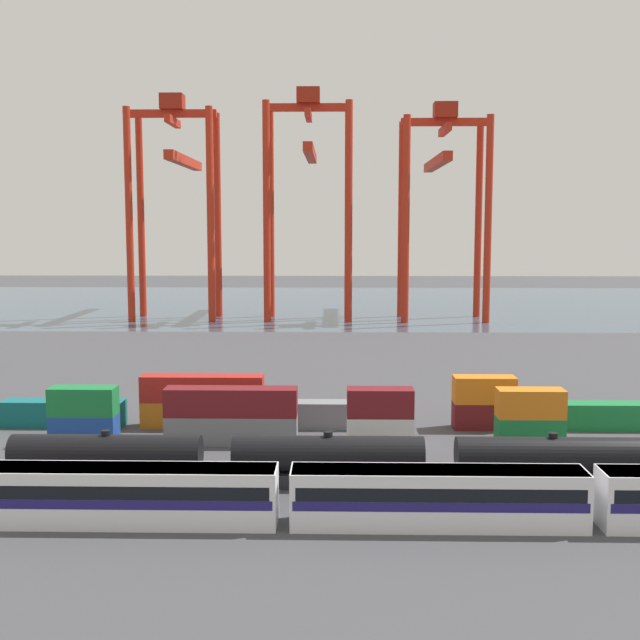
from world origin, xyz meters
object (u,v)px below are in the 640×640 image
shipping_container_1 (84,429)px  gantry_crane_central (309,181)px  shipping_container_12 (343,415)px  freight_tank_row (328,460)px  shipping_container_9 (64,413)px  gantry_crane_east (442,188)px  shipping_container_5 (380,430)px  shipping_container_3 (231,429)px  gantry_crane_west (176,185)px  passenger_train (438,495)px  shipping_container_10 (203,414)px

shipping_container_1 → gantry_crane_central: gantry_crane_central is taller
shipping_container_12 → freight_tank_row: bearing=-94.0°
freight_tank_row → shipping_container_9: bearing=146.1°
freight_tank_row → gantry_crane_east: bearing=78.6°
shipping_container_5 → shipping_container_9: bearing=169.0°
shipping_container_3 → shipping_container_5: (13.63, 0.00, 0.00)m
shipping_container_1 → shipping_container_9: (-3.95, 6.07, 0.00)m
shipping_container_9 → gantry_crane_west: bearing=94.4°
gantry_crane_east → shipping_container_5: bearing=-100.2°
gantry_crane_west → freight_tank_row: bearing=-73.4°
shipping_container_9 → gantry_crane_east: gantry_crane_east is taller
shipping_container_5 → gantry_crane_west: size_ratio=0.13×
passenger_train → shipping_container_5: passenger_train is taller
gantry_crane_west → gantry_crane_east: gantry_crane_west is taller
gantry_crane_central → freight_tank_row: bearing=-87.2°
passenger_train → shipping_container_3: bearing=129.2°
shipping_container_3 → shipping_container_12: bearing=30.6°
shipping_container_9 → freight_tank_row: bearing=-33.9°
gantry_crane_central → shipping_container_10: bearing=-94.3°
shipping_container_10 → gantry_crane_central: size_ratio=0.25×
shipping_container_9 → shipping_container_10: (13.92, 0.00, 0.00)m
shipping_container_9 → shipping_container_12: size_ratio=1.00×
freight_tank_row → shipping_container_10: (-12.68, 17.90, -0.69)m
freight_tank_row → shipping_container_12: 17.96m
shipping_container_3 → shipping_container_10: bearing=121.1°
shipping_container_5 → shipping_container_10: same height
gantry_crane_west → gantry_crane_central: gantry_crane_central is taller
freight_tank_row → shipping_container_5: freight_tank_row is taller
gantry_crane_east → shipping_container_1: bearing=-114.1°
shipping_container_12 → gantry_crane_west: size_ratio=0.26×
shipping_container_3 → shipping_container_10: size_ratio=1.00×
passenger_train → shipping_container_10: passenger_train is taller
shipping_container_12 → gantry_crane_east: (21.78, 96.00, 26.71)m
shipping_container_10 → shipping_container_1: bearing=-148.7°
shipping_container_1 → gantry_crane_central: (17.18, 101.48, 28.15)m
passenger_train → gantry_crane_east: gantry_crane_east is taller
passenger_train → shipping_container_3: (-16.41, 20.15, -0.84)m
freight_tank_row → shipping_container_5: bearing=68.7°
shipping_container_1 → shipping_container_10: (9.98, 6.07, 0.00)m
shipping_container_5 → shipping_container_12: same height
shipping_container_3 → gantry_crane_east: size_ratio=0.27×
gantry_crane_west → gantry_crane_east: bearing=0.3°
passenger_train → gantry_crane_central: 125.33m
passenger_train → shipping_container_3: 26.00m
freight_tank_row → shipping_container_3: (-9.02, 11.84, -0.69)m
freight_tank_row → shipping_container_9: 32.07m
passenger_train → shipping_container_9: passenger_train is taller
shipping_container_12 → gantry_crane_east: 102.00m
gantry_crane_east → shipping_container_9: bearing=-117.3°
shipping_container_12 → shipping_container_3: bearing=-149.4°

